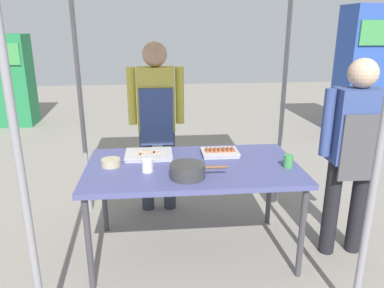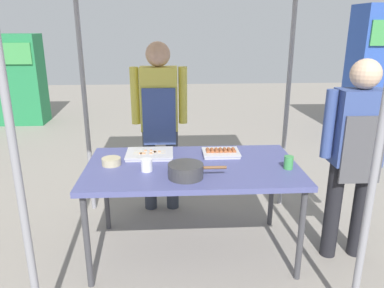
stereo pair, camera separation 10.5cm
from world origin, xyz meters
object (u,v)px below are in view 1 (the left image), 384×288
stall_table (193,171)px  condiment_bowl (111,163)px  cooking_wok (188,170)px  drink_cup_by_wok (147,166)px  neighbor_stall_right (6,80)px  customer_nearby (353,145)px  neighbor_stall_left (368,72)px  vendor_woman (156,115)px  tray_meat_skewers (149,155)px  drink_cup_near_edge (288,161)px  tray_grilled_sausages (220,152)px

stall_table → condiment_bowl: bearing=176.9°
cooking_wok → drink_cup_by_wok: (-0.28, 0.14, -0.01)m
cooking_wok → neighbor_stall_right: bearing=122.3°
stall_table → cooking_wok: cooking_wok is taller
customer_nearby → neighbor_stall_left: (1.96, 3.24, 0.13)m
stall_table → vendor_woman: size_ratio=0.99×
vendor_woman → neighbor_stall_left: neighbor_stall_left is taller
vendor_woman → cooking_wok: bearing=101.6°
vendor_woman → neighbor_stall_left: 4.15m
tray_meat_skewers → vendor_woman: bearing=82.9°
neighbor_stall_left → neighbor_stall_right: 6.22m
tray_meat_skewers → cooking_wok: 0.54m
drink_cup_near_edge → neighbor_stall_right: neighbor_stall_right is taller
tray_meat_skewers → neighbor_stall_left: 4.55m
neighbor_stall_left → neighbor_stall_right: (-6.10, 1.21, -0.22)m
drink_cup_near_edge → drink_cup_by_wok: 1.04m
vendor_woman → stall_table: bearing=109.0°
cooking_wok → customer_nearby: bearing=5.7°
tray_meat_skewers → drink_cup_by_wok: drink_cup_by_wok is taller
tray_grilled_sausages → vendor_woman: size_ratio=0.18×
drink_cup_by_wok → customer_nearby: 1.53m
cooking_wok → vendor_woman: size_ratio=0.25×
tray_meat_skewers → condiment_bowl: bearing=-146.3°
stall_table → drink_cup_near_edge: drink_cup_near_edge is taller
cooking_wok → condiment_bowl: cooking_wok is taller
neighbor_stall_right → vendor_woman: bearing=-53.1°
vendor_woman → drink_cup_near_edge: bearing=137.4°
tray_meat_skewers → condiment_bowl: (-0.28, -0.19, 0.01)m
stall_table → tray_grilled_sausages: 0.33m
tray_grilled_sausages → condiment_bowl: condiment_bowl is taller
condiment_bowl → tray_meat_skewers: bearing=33.7°
drink_cup_by_wok → tray_grilled_sausages: bearing=28.6°
stall_table → cooking_wok: bearing=-103.4°
tray_meat_skewers → neighbor_stall_left: bearing=39.9°
drink_cup_near_edge → condiment_bowl: bearing=173.5°
drink_cup_by_wok → vendor_woman: size_ratio=0.06×
tray_meat_skewers → drink_cup_by_wok: (-0.00, -0.32, 0.03)m
condiment_bowl → neighbor_stall_right: neighbor_stall_right is taller
drink_cup_by_wok → customer_nearby: size_ratio=0.06×
tray_grilled_sausages → drink_cup_near_edge: drink_cup_near_edge is taller
stall_table → tray_grilled_sausages: (0.24, 0.21, 0.07)m
neighbor_stall_left → vendor_woman: bearing=-145.4°
tray_meat_skewers → neighbor_stall_left: size_ratio=0.18×
condiment_bowl → vendor_woman: (0.35, 0.74, 0.19)m
drink_cup_near_edge → neighbor_stall_right: bearing=129.3°
condiment_bowl → drink_cup_by_wok: drink_cup_by_wok is taller
tray_meat_skewers → drink_cup_near_edge: (1.03, -0.34, 0.03)m
stall_table → customer_nearby: (1.19, -0.11, 0.21)m
cooking_wok → customer_nearby: (1.25, 0.12, 0.11)m
condiment_bowl → neighbor_stall_left: size_ratio=0.07×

